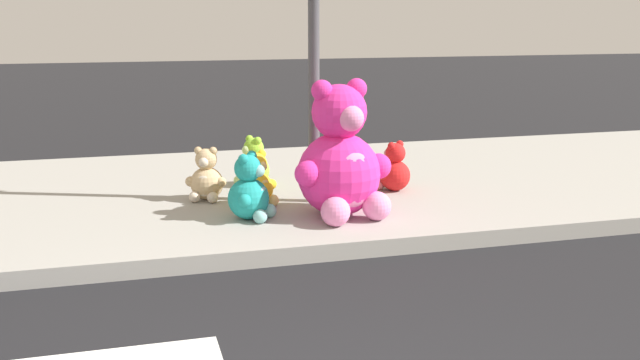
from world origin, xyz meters
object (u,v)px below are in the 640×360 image
object	(u,v)px
plush_pink_large	(341,162)
sign_pole	(314,28)
plush_tan	(206,179)
plush_red	(394,171)
plush_lime	(253,166)
plush_yellow	(257,184)
plush_teal	(250,193)

from	to	relation	value
plush_pink_large	sign_pole	bearing A→B (deg)	99.58
plush_tan	plush_red	distance (m)	1.96
plush_pink_large	plush_tan	size ratio (longest dim) A/B	2.33
plush_red	plush_lime	bearing A→B (deg)	156.24
plush_lime	plush_tan	xyz separation A→B (m)	(-0.56, -0.49, -0.00)
sign_pole	plush_pink_large	world-z (taller)	sign_pole
plush_yellow	plush_tan	bearing A→B (deg)	141.95
sign_pole	plush_pink_large	distance (m)	1.33
sign_pole	plush_teal	xyz separation A→B (m)	(-0.73, -0.48, -1.45)
plush_lime	plush_teal	xyz separation A→B (m)	(-0.26, -1.31, 0.03)
sign_pole	plush_tan	world-z (taller)	sign_pole
plush_lime	plush_yellow	xyz separation A→B (m)	(-0.11, -0.85, -0.00)
sign_pole	plush_lime	distance (m)	1.76
sign_pole	plush_yellow	distance (m)	1.59
plush_pink_large	plush_red	bearing A→B (deg)	43.94
plush_lime	plush_yellow	distance (m)	0.86
sign_pole	plush_red	size ratio (longest dim) A/B	6.04
plush_pink_large	plush_lime	distance (m)	1.55
sign_pole	plush_lime	bearing A→B (deg)	119.30
plush_red	plush_yellow	bearing A→B (deg)	-171.20
plush_lime	plush_tan	bearing A→B (deg)	-138.69
sign_pole	plush_yellow	size ratio (longest dim) A/B	5.92
plush_yellow	plush_lime	bearing A→B (deg)	82.66
plush_lime	plush_tan	world-z (taller)	plush_lime
plush_lime	plush_teal	size ratio (longest dim) A/B	0.88
plush_pink_large	plush_yellow	distance (m)	0.93
sign_pole	plush_lime	world-z (taller)	sign_pole
plush_pink_large	plush_lime	xyz separation A→B (m)	(-0.57, 1.42, -0.29)
plush_lime	plush_pink_large	bearing A→B (deg)	-68.26
plush_pink_large	plush_tan	world-z (taller)	plush_pink_large
plush_teal	plush_yellow	xyz separation A→B (m)	(0.15, 0.47, -0.03)
plush_pink_large	plush_red	world-z (taller)	plush_pink_large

